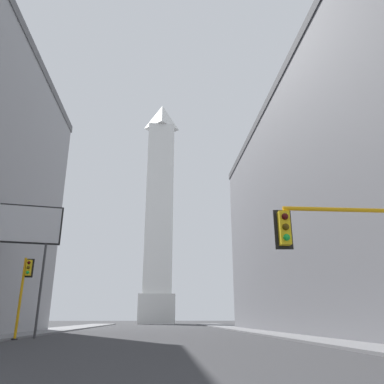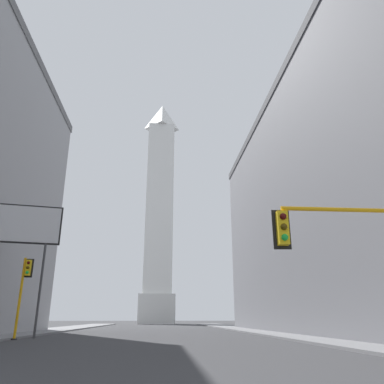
{
  "view_description": "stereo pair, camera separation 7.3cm",
  "coord_description": "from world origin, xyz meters",
  "px_view_note": "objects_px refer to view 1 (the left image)",
  "views": [
    {
      "loc": [
        0.58,
        -1.7,
        1.41
      ],
      "look_at": [
        5.77,
        59.53,
        22.13
      ],
      "focal_mm": 35.0,
      "sensor_mm": 36.0,
      "label": 1
    },
    {
      "loc": [
        0.66,
        -1.71,
        1.41
      ],
      "look_at": [
        5.77,
        59.53,
        22.13
      ],
      "focal_mm": 35.0,
      "sensor_mm": 36.0,
      "label": 2
    }
  ],
  "objects_px": {
    "traffic_light_near_right": "(377,242)",
    "traffic_light_mid_left": "(24,285)",
    "obelisk": "(159,210)",
    "billboard_sign": "(19,228)"
  },
  "relations": [
    {
      "from": "traffic_light_near_right",
      "to": "traffic_light_mid_left",
      "type": "distance_m",
      "value": 23.18
    },
    {
      "from": "obelisk",
      "to": "traffic_light_mid_left",
      "type": "xyz_separation_m",
      "value": [
        -8.88,
        -68.2,
        -24.91
      ]
    },
    {
      "from": "traffic_light_mid_left",
      "to": "obelisk",
      "type": "bearing_deg",
      "value": 82.59
    },
    {
      "from": "obelisk",
      "to": "traffic_light_mid_left",
      "type": "height_order",
      "value": "obelisk"
    },
    {
      "from": "traffic_light_near_right",
      "to": "billboard_sign",
      "type": "distance_m",
      "value": 25.8
    },
    {
      "from": "obelisk",
      "to": "traffic_light_near_right",
      "type": "xyz_separation_m",
      "value": [
        7.65,
        -84.46,
        -24.77
      ]
    },
    {
      "from": "traffic_light_near_right",
      "to": "billboard_sign",
      "type": "relative_size",
      "value": 0.54
    },
    {
      "from": "obelisk",
      "to": "traffic_light_near_right",
      "type": "height_order",
      "value": "obelisk"
    },
    {
      "from": "obelisk",
      "to": "billboard_sign",
      "type": "distance_m",
      "value": 70.4
    },
    {
      "from": "obelisk",
      "to": "traffic_light_mid_left",
      "type": "relative_size",
      "value": 10.98
    }
  ]
}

